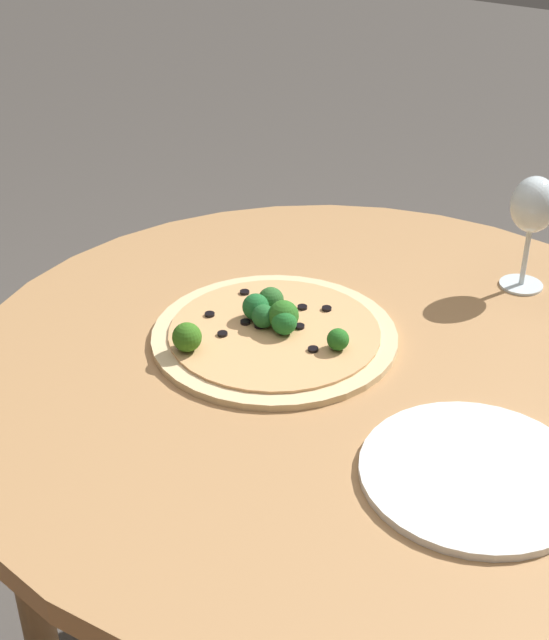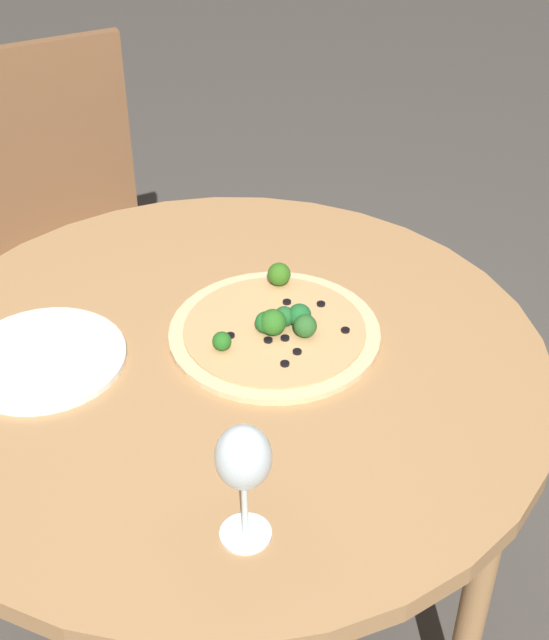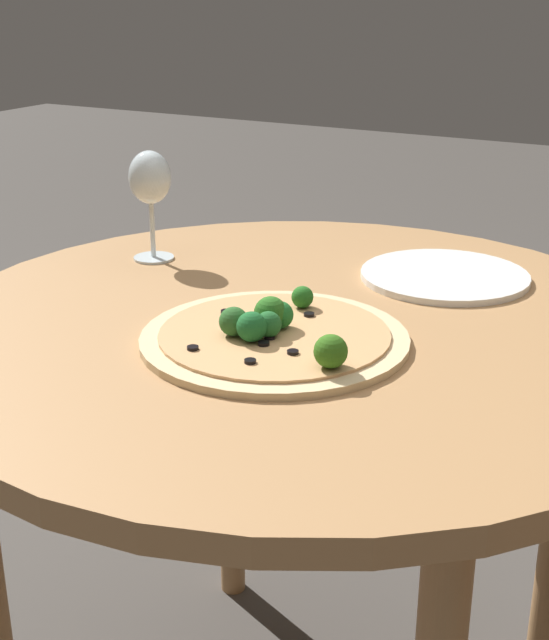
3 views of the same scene
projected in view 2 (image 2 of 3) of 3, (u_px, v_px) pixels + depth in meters
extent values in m
cylinder|color=#A87A4C|center=(223.00, 364.00, 1.39)|extent=(1.02, 1.02, 0.03)
cylinder|color=#A87A4C|center=(300.00, 377.00, 1.96)|extent=(0.05, 0.05, 0.74)
cylinder|color=#A87A4C|center=(15.00, 473.00, 1.73)|extent=(0.05, 0.05, 0.74)
cylinder|color=#A87A4C|center=(477.00, 591.00, 1.51)|extent=(0.05, 0.05, 0.74)
cube|color=brown|center=(90.00, 278.00, 2.21)|extent=(0.41, 0.41, 0.04)
cube|color=brown|center=(54.00, 146.00, 2.18)|extent=(0.38, 0.04, 0.52)
cylinder|color=brown|center=(54.00, 404.00, 2.15)|extent=(0.04, 0.04, 0.39)
cylinder|color=brown|center=(185.00, 364.00, 2.27)|extent=(0.04, 0.04, 0.39)
cylinder|color=brown|center=(20.00, 328.00, 2.40)|extent=(0.04, 0.04, 0.39)
cylinder|color=brown|center=(140.00, 296.00, 2.52)|extent=(0.04, 0.04, 0.39)
cylinder|color=#DBBC89|center=(275.00, 333.00, 1.42)|extent=(0.34, 0.34, 0.01)
cylinder|color=tan|center=(275.00, 329.00, 1.41)|extent=(0.29, 0.29, 0.00)
sphere|color=#1C602A|center=(300.00, 316.00, 1.41)|extent=(0.04, 0.04, 0.04)
sphere|color=#1F5D28|center=(284.00, 316.00, 1.41)|extent=(0.03, 0.03, 0.03)
sphere|color=#22631E|center=(223.00, 341.00, 1.36)|extent=(0.03, 0.03, 0.03)
sphere|color=#326719|center=(279.00, 274.00, 1.50)|extent=(0.04, 0.04, 0.04)
sphere|color=#295C26|center=(305.00, 326.00, 1.39)|extent=(0.04, 0.04, 0.04)
sphere|color=#1F6A28|center=(266.00, 322.00, 1.39)|extent=(0.04, 0.04, 0.04)
sphere|color=#29661E|center=(273.00, 322.00, 1.39)|extent=(0.04, 0.04, 0.04)
cylinder|color=black|center=(345.00, 330.00, 1.40)|extent=(0.01, 0.01, 0.00)
cylinder|color=black|center=(285.00, 338.00, 1.39)|extent=(0.01, 0.01, 0.00)
cylinder|color=black|center=(230.00, 335.00, 1.39)|extent=(0.01, 0.01, 0.00)
cylinder|color=black|center=(285.00, 364.00, 1.34)|extent=(0.01, 0.01, 0.00)
cylinder|color=black|center=(296.00, 317.00, 1.43)|extent=(0.01, 0.01, 0.00)
cylinder|color=black|center=(321.00, 304.00, 1.46)|extent=(0.01, 0.01, 0.00)
cylinder|color=black|center=(285.00, 322.00, 1.42)|extent=(0.01, 0.01, 0.00)
cylinder|color=black|center=(268.00, 340.00, 1.38)|extent=(0.01, 0.01, 0.00)
cylinder|color=black|center=(287.00, 302.00, 1.47)|extent=(0.01, 0.01, 0.00)
cylinder|color=black|center=(297.00, 352.00, 1.36)|extent=(0.01, 0.01, 0.00)
cylinder|color=silver|center=(246.00, 533.00, 1.09)|extent=(0.07, 0.07, 0.00)
cylinder|color=silver|center=(245.00, 508.00, 1.07)|extent=(0.01, 0.01, 0.09)
ellipsoid|color=silver|center=(243.00, 457.00, 1.02)|extent=(0.07, 0.07, 0.08)
cylinder|color=white|center=(43.00, 358.00, 1.36)|extent=(0.25, 0.25, 0.01)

